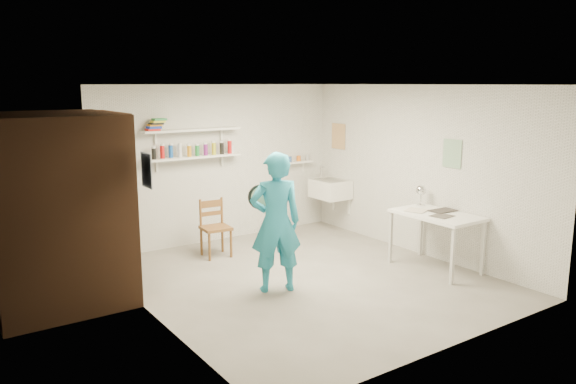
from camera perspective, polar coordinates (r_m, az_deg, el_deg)
floor at (r=7.13m, az=1.85°, el=-8.90°), size 4.00×4.50×0.02m
ceiling at (r=6.71m, az=1.98°, el=10.93°), size 4.00×4.50×0.02m
wall_back at (r=8.71m, az=-6.99°, el=2.89°), size 4.00×0.02×2.40m
wall_front at (r=5.22m, az=16.88°, el=-2.97°), size 4.00×0.02×2.40m
wall_left at (r=5.87m, az=-14.06°, el=-1.31°), size 0.02×4.50×2.40m
wall_right at (r=8.16m, az=13.33°, el=2.13°), size 0.02×4.50×2.40m
doorway_recess at (r=6.89m, az=-16.94°, el=-1.36°), size 0.02×0.90×2.00m
corridor_box at (r=6.70m, az=-22.73°, el=-1.64°), size 1.40×1.50×2.10m
door_lintel at (r=6.76m, az=-17.27°, el=7.39°), size 0.06×1.05×0.10m
door_jamb_near at (r=6.43m, az=-15.39°, el=-2.14°), size 0.06×0.10×2.00m
door_jamb_far at (r=7.36m, az=-17.99°, el=-0.64°), size 0.06×0.10×2.00m
shelf_lower at (r=8.36m, az=-9.63°, el=3.51°), size 1.50×0.22×0.03m
shelf_upper at (r=8.32m, az=-9.72°, el=6.24°), size 1.50×0.22×0.03m
ledge_shelf at (r=9.35m, az=0.63°, el=3.02°), size 0.70×0.14×0.03m
poster_left at (r=5.86m, az=-14.19°, el=2.15°), size 0.01×0.28×0.36m
poster_right_a at (r=9.39m, az=5.14°, el=5.66°), size 0.01×0.34×0.42m
poster_right_b at (r=7.75m, az=16.33°, el=3.76°), size 0.01×0.30×0.38m
belfast_sink at (r=9.29m, az=4.32°, el=0.31°), size 0.48×0.60×0.30m
man at (r=6.53m, az=-1.25°, el=-3.10°), size 0.70×0.58×1.65m
wall_clock at (r=6.59m, az=-2.81°, el=-0.51°), size 0.29×0.14×0.30m
wooden_chair at (r=7.98m, az=-7.35°, el=-3.65°), size 0.41×0.40×0.82m
work_table at (r=7.65m, az=14.75°, el=-4.85°), size 0.68×1.13×0.75m
desk_lamp at (r=7.94m, az=13.38°, el=0.20°), size 0.14×0.14×0.14m
spray_cans at (r=8.35m, az=-9.65°, el=4.19°), size 1.32×0.06×0.17m
book_stack at (r=8.09m, az=-13.29°, el=6.68°), size 0.28×0.14×0.17m
ledge_pots at (r=9.34m, az=0.63°, el=3.39°), size 0.48×0.07×0.09m
papers at (r=7.56m, az=14.89°, el=-2.06°), size 0.30×0.22×0.02m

